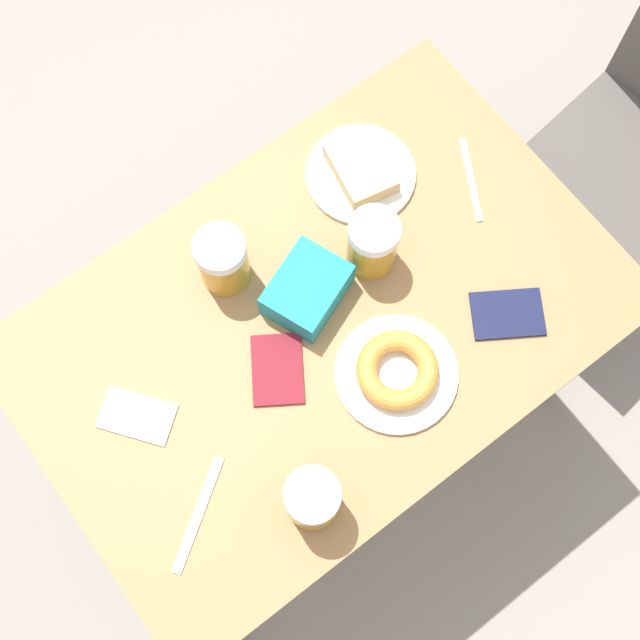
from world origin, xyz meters
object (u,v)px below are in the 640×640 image
(beer_mug_left, at_px, (313,499))
(beer_mug_right, at_px, (223,260))
(fork, at_px, (471,179))
(blue_pouch, at_px, (307,290))
(beer_mug_center, at_px, (373,243))
(napkin_folded, at_px, (137,416))
(knife, at_px, (198,514))
(passport_far_edge, at_px, (507,314))
(passport_near_edge, at_px, (277,369))
(plate_with_cake, at_px, (361,171))
(plate_with_donut, at_px, (397,372))

(beer_mug_left, xyz_separation_m, beer_mug_right, (-0.42, 0.12, 0.00))
(fork, distance_m, blue_pouch, 0.38)
(beer_mug_center, distance_m, napkin_folded, 0.50)
(fork, relative_size, blue_pouch, 0.91)
(knife, distance_m, passport_far_edge, 0.63)
(beer_mug_right, bearing_deg, passport_near_edge, -9.26)
(knife, xyz_separation_m, passport_near_edge, (-0.12, 0.25, 0.00))
(passport_far_edge, bearing_deg, plate_with_cake, -174.05)
(plate_with_cake, bearing_deg, beer_mug_left, -45.34)
(napkin_folded, xyz_separation_m, blue_pouch, (0.00, 0.36, 0.03))
(beer_mug_left, bearing_deg, beer_mug_center, 129.69)
(blue_pouch, bearing_deg, napkin_folded, -90.17)
(beer_mug_right, relative_size, passport_near_edge, 0.85)
(beer_mug_left, xyz_separation_m, blue_pouch, (-0.30, 0.21, -0.03))
(plate_with_cake, relative_size, napkin_folded, 1.43)
(passport_far_edge, bearing_deg, beer_mug_center, -151.68)
(beer_mug_right, height_order, napkin_folded, beer_mug_right)
(knife, bearing_deg, fork, 104.72)
(plate_with_cake, height_order, passport_far_edge, plate_with_cake)
(passport_far_edge, bearing_deg, napkin_folded, -111.20)
(plate_with_donut, xyz_separation_m, beer_mug_center, (-0.20, 0.10, 0.05))
(plate_with_donut, bearing_deg, passport_near_edge, -129.41)
(beer_mug_center, height_order, blue_pouch, beer_mug_center)
(plate_with_cake, distance_m, passport_near_edge, 0.40)
(fork, bearing_deg, beer_mug_center, -87.82)
(beer_mug_center, xyz_separation_m, blue_pouch, (-0.01, -0.14, -0.03))
(beer_mug_left, xyz_separation_m, knife, (-0.10, -0.16, -0.06))
(beer_mug_left, distance_m, napkin_folded, 0.34)
(beer_mug_left, height_order, beer_mug_center, same)
(beer_mug_left, distance_m, blue_pouch, 0.36)
(knife, bearing_deg, blue_pouch, 117.90)
(beer_mug_left, relative_size, passport_far_edge, 0.85)
(plate_with_donut, relative_size, passport_near_edge, 1.39)
(fork, distance_m, passport_far_edge, 0.27)
(blue_pouch, bearing_deg, plate_with_donut, 9.94)
(plate_with_cake, height_order, knife, plate_with_cake)
(blue_pouch, bearing_deg, passport_far_edge, 47.37)
(knife, height_order, passport_far_edge, passport_far_edge)
(plate_with_donut, xyz_separation_m, napkin_folded, (-0.21, -0.40, -0.02))
(passport_near_edge, relative_size, passport_far_edge, 1.00)
(beer_mug_center, bearing_deg, plate_with_cake, 148.42)
(beer_mug_left, height_order, blue_pouch, beer_mug_left)
(beer_mug_left, bearing_deg, napkin_folded, -153.22)
(beer_mug_left, height_order, napkin_folded, beer_mug_left)
(plate_with_donut, distance_m, beer_mug_left, 0.27)
(knife, bearing_deg, napkin_folded, 177.03)
(beer_mug_center, bearing_deg, beer_mug_right, -119.94)
(plate_with_donut, xyz_separation_m, beer_mug_left, (0.09, -0.25, 0.05))
(beer_mug_center, bearing_deg, blue_pouch, -93.57)
(beer_mug_center, relative_size, blue_pouch, 0.76)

